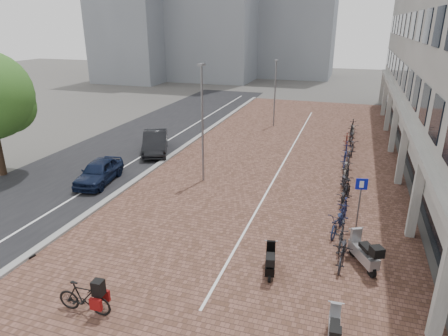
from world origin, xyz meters
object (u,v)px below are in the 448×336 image
(hero_bike, at_px, (84,297))
(scooter_front, at_px, (364,252))
(car_navy, at_px, (99,172))
(scooter_mid, at_px, (270,260))
(scooter_back, at_px, (334,328))
(car_dark, at_px, (155,142))
(parking_sign, at_px, (360,196))

(hero_bike, bearing_deg, scooter_front, -59.81)
(car_navy, xyz_separation_m, scooter_mid, (10.75, -5.31, -0.14))
(hero_bike, height_order, scooter_back, hero_bike)
(car_dark, bearing_deg, scooter_front, -60.63)
(scooter_back, bearing_deg, parking_sign, 83.21)
(scooter_mid, relative_size, parking_sign, 0.64)
(scooter_front, relative_size, scooter_back, 1.29)
(hero_bike, bearing_deg, scooter_mid, -55.30)
(car_navy, distance_m, parking_sign, 13.68)
(hero_bike, distance_m, parking_sign, 11.29)
(scooter_front, xyz_separation_m, parking_sign, (-0.24, 2.90, 0.92))
(car_dark, bearing_deg, parking_sign, -52.06)
(car_dark, distance_m, hero_bike, 15.83)
(parking_sign, bearing_deg, scooter_mid, -135.73)
(scooter_front, height_order, scooter_back, scooter_front)
(car_dark, distance_m, scooter_mid, 15.17)
(scooter_mid, bearing_deg, parking_sign, 46.05)
(scooter_mid, relative_size, scooter_back, 1.04)
(scooter_mid, height_order, scooter_back, scooter_mid)
(car_dark, height_order, scooter_back, car_dark)
(scooter_front, xyz_separation_m, scooter_mid, (-3.11, -1.43, -0.12))
(car_dark, height_order, scooter_front, car_dark)
(car_dark, xyz_separation_m, scooter_front, (13.42, -9.69, -0.10))
(hero_bike, xyz_separation_m, parking_sign, (7.80, 8.10, 0.99))
(scooter_front, distance_m, scooter_mid, 3.42)
(car_navy, height_order, parking_sign, parking_sign)
(scooter_back, bearing_deg, hero_bike, -173.61)
(scooter_front, bearing_deg, car_navy, 135.31)
(scooter_front, distance_m, parking_sign, 3.05)
(car_navy, bearing_deg, scooter_mid, -34.73)
(car_navy, relative_size, scooter_front, 2.08)
(car_dark, relative_size, hero_bike, 2.45)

